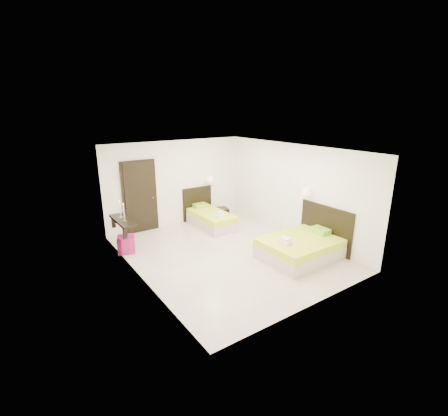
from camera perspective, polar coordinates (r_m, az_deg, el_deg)
floor at (r=8.28m, az=0.61°, el=-7.91°), size 5.50×5.50×0.00m
bed_single at (r=10.07m, az=-2.50°, el=-1.68°), size 1.04×1.73×1.43m
bed_double at (r=8.22m, az=13.56°, el=-6.55°), size 1.86×1.58×1.53m
nightstand at (r=10.51m, az=-0.61°, el=-1.16°), size 0.56×0.52×0.42m
ottoman at (r=8.63m, az=-16.80°, el=-6.11°), size 0.53×0.53×0.42m
door at (r=9.68m, az=-14.55°, el=1.87°), size 1.02×0.15×2.14m
console_shelf at (r=8.49m, az=-17.40°, el=-2.17°), size 0.35×1.20×0.78m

